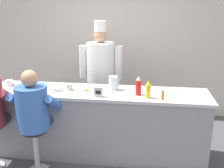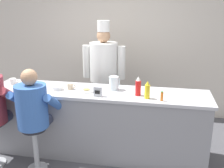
# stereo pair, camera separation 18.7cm
# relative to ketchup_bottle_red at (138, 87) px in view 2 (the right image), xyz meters

# --- Properties ---
(ground_plane) EXTENTS (20.00, 20.00, 0.00)m
(ground_plane) POSITION_rel_ketchup_bottle_red_xyz_m (-0.57, -0.26, -1.07)
(ground_plane) COLOR #4C4C51
(wall_back) EXTENTS (10.00, 0.06, 2.70)m
(wall_back) POSITION_rel_ketchup_bottle_red_xyz_m (-0.57, 1.75, 0.28)
(wall_back) COLOR beige
(wall_back) RESTS_ON ground_plane
(diner_counter) EXTENTS (3.06, 0.68, 0.95)m
(diner_counter) POSITION_rel_ketchup_bottle_red_xyz_m (-0.57, 0.08, -0.59)
(diner_counter) COLOR gray
(diner_counter) RESTS_ON ground_plane
(ketchup_bottle_red) EXTENTS (0.07, 0.07, 0.26)m
(ketchup_bottle_red) POSITION_rel_ketchup_bottle_red_xyz_m (0.00, 0.00, 0.00)
(ketchup_bottle_red) COLOR red
(ketchup_bottle_red) RESTS_ON diner_counter
(mustard_bottle_yellow) EXTENTS (0.07, 0.07, 0.23)m
(mustard_bottle_yellow) POSITION_rel_ketchup_bottle_red_xyz_m (0.12, -0.09, -0.01)
(mustard_bottle_yellow) COLOR yellow
(mustard_bottle_yellow) RESTS_ON diner_counter
(hot_sauce_bottle_orange) EXTENTS (0.03, 0.03, 0.12)m
(hot_sauce_bottle_orange) POSITION_rel_ketchup_bottle_red_xyz_m (0.31, -0.15, -0.06)
(hot_sauce_bottle_orange) COLOR orange
(hot_sauce_bottle_orange) RESTS_ON diner_counter
(water_pitcher_clear) EXTENTS (0.15, 0.13, 0.19)m
(water_pitcher_clear) POSITION_rel_ketchup_bottle_red_xyz_m (-0.35, 0.18, -0.02)
(water_pitcher_clear) COLOR silver
(water_pitcher_clear) RESTS_ON diner_counter
(breakfast_plate) EXTENTS (0.23, 0.23, 0.05)m
(breakfast_plate) POSITION_rel_ketchup_bottle_red_xyz_m (-0.71, 0.03, -0.11)
(breakfast_plate) COLOR white
(breakfast_plate) RESTS_ON diner_counter
(cereal_bowl) EXTENTS (0.14, 0.14, 0.05)m
(cereal_bowl) POSITION_rel_ketchup_bottle_red_xyz_m (-1.12, 0.02, -0.09)
(cereal_bowl) COLOR white
(cereal_bowl) RESTS_ON diner_counter
(coffee_mug_white) EXTENTS (0.14, 0.09, 0.09)m
(coffee_mug_white) POSITION_rel_ketchup_bottle_red_xyz_m (-1.87, 0.14, -0.07)
(coffee_mug_white) COLOR white
(coffee_mug_white) RESTS_ON diner_counter
(coffee_mug_tan) EXTENTS (0.12, 0.08, 0.08)m
(coffee_mug_tan) POSITION_rel_ketchup_bottle_red_xyz_m (-0.95, 0.07, -0.08)
(coffee_mug_tan) COLOR beige
(coffee_mug_tan) RESTS_ON diner_counter
(napkin_dispenser_chrome) EXTENTS (0.11, 0.06, 0.13)m
(napkin_dispenser_chrome) POSITION_rel_ketchup_bottle_red_xyz_m (-0.50, -0.14, -0.05)
(napkin_dispenser_chrome) COLOR silver
(napkin_dispenser_chrome) RESTS_ON diner_counter
(diner_seated_blue) EXTENTS (0.59, 0.58, 1.36)m
(diner_seated_blue) POSITION_rel_ketchup_bottle_red_xyz_m (-1.26, -0.45, -0.23)
(diner_seated_blue) COLOR #B2B5BA
(diner_seated_blue) RESTS_ON ground_plane
(cook_in_whites_near) EXTENTS (0.72, 0.46, 1.85)m
(cook_in_whites_near) POSITION_rel_ketchup_bottle_red_xyz_m (-0.67, 0.94, -0.05)
(cook_in_whites_near) COLOR #232328
(cook_in_whites_near) RESTS_ON ground_plane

